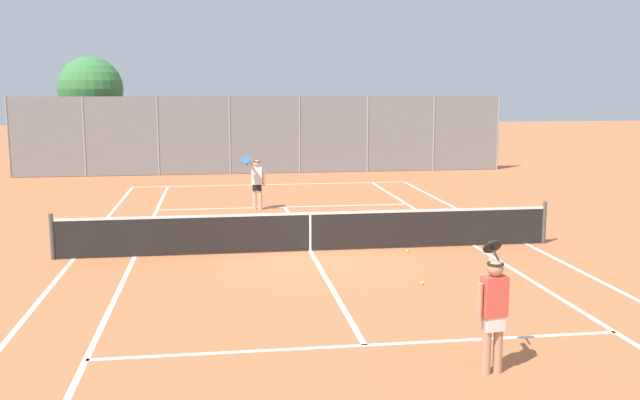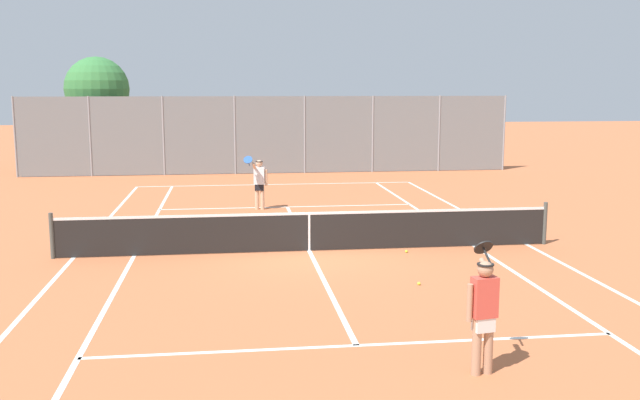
% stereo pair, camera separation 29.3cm
% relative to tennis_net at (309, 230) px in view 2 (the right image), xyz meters
% --- Properties ---
extents(ground_plane, '(120.00, 120.00, 0.00)m').
position_rel_tennis_net_xyz_m(ground_plane, '(0.00, 0.00, -0.51)').
color(ground_plane, '#BC663D').
extents(court_line_markings, '(11.10, 23.90, 0.01)m').
position_rel_tennis_net_xyz_m(court_line_markings, '(0.00, 0.00, -0.51)').
color(court_line_markings, silver).
rests_on(court_line_markings, ground).
extents(tennis_net, '(12.00, 0.10, 1.07)m').
position_rel_tennis_net_xyz_m(tennis_net, '(0.00, 0.00, 0.00)').
color(tennis_net, '#474C47').
rests_on(tennis_net, ground).
extents(player_near_side, '(0.58, 0.80, 1.77)m').
position_rel_tennis_net_xyz_m(player_near_side, '(1.52, -7.68, 0.42)').
color(player_near_side, tan).
rests_on(player_near_side, ground).
extents(player_far_left, '(0.78, 0.71, 1.77)m').
position_rel_tennis_net_xyz_m(player_far_left, '(-0.92, 6.05, 0.42)').
color(player_far_left, '#D8A884').
rests_on(player_far_left, ground).
extents(loose_tennis_ball_0, '(0.07, 0.07, 0.07)m').
position_rel_tennis_net_xyz_m(loose_tennis_ball_0, '(2.28, -0.47, -0.48)').
color(loose_tennis_ball_0, '#D1DB33').
rests_on(loose_tennis_ball_0, ground).
extents(loose_tennis_ball_1, '(0.07, 0.07, 0.07)m').
position_rel_tennis_net_xyz_m(loose_tennis_ball_1, '(1.84, -3.24, -0.48)').
color(loose_tennis_ball_1, '#D1DB33').
rests_on(loose_tennis_ball_1, ground).
extents(back_fence, '(22.18, 0.08, 3.51)m').
position_rel_tennis_net_xyz_m(back_fence, '(0.00, 15.63, 1.25)').
color(back_fence, gray).
rests_on(back_fence, ground).
extents(tree_behind_left, '(2.95, 2.95, 5.29)m').
position_rel_tennis_net_xyz_m(tree_behind_left, '(-7.79, 17.77, 3.21)').
color(tree_behind_left, brown).
rests_on(tree_behind_left, ground).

